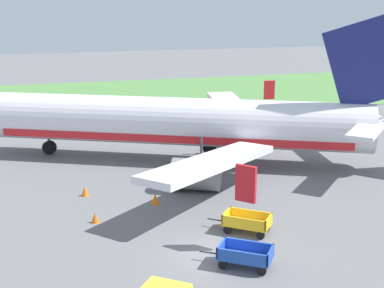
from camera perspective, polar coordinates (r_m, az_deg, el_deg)
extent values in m
plane|color=slate|center=(28.19, 2.27, -11.33)|extent=(220.00, 220.00, 0.00)
cube|color=#518442|center=(72.33, -9.48, 4.74)|extent=(220.00, 28.00, 0.06)
cylinder|color=silver|center=(43.02, -1.85, 2.36)|extent=(28.58, 16.50, 3.70)
cube|color=red|center=(43.25, -1.84, 1.05)|extent=(25.80, 15.01, 0.56)
cube|color=silver|center=(34.53, 2.05, -1.91)|extent=(11.40, 10.62, 1.35)
cube|color=red|center=(27.82, 5.57, -4.09)|extent=(0.88, 0.95, 1.90)
cylinder|color=gray|center=(36.58, 0.45, -3.15)|extent=(3.80, 3.29, 2.10)
cube|color=silver|center=(50.65, 4.67, 3.45)|extent=(3.51, 13.15, 1.35)
cube|color=red|center=(56.71, 7.97, 5.55)|extent=(1.11, 0.28, 1.90)
cylinder|color=gray|center=(49.55, 3.05, 1.62)|extent=(3.80, 3.29, 2.10)
cube|color=navy|center=(41.69, 17.19, 7.94)|extent=(5.53, 2.95, 6.88)
cube|color=silver|center=(39.26, 17.57, 1.36)|extent=(4.91, 4.99, 0.24)
cube|color=silver|center=(45.47, 16.58, 3.20)|extent=(2.51, 5.40, 0.24)
cylinder|color=#4C4C51|center=(46.62, -14.57, 0.88)|extent=(0.20, 0.20, 2.04)
cylinder|color=black|center=(46.87, -14.49, -0.34)|extent=(1.19, 0.89, 1.10)
cylinder|color=#4C4C51|center=(40.86, 0.97, -0.58)|extent=(0.20, 0.20, 2.04)
cylinder|color=black|center=(41.14, 0.97, -1.95)|extent=(1.19, 0.89, 1.10)
cylinder|color=#4C4C51|center=(45.07, 1.85, 0.88)|extent=(0.20, 0.20, 2.04)
cylinder|color=black|center=(45.33, 1.84, -0.38)|extent=(1.19, 0.89, 1.10)
cube|color=#234CB2|center=(26.92, 5.51, -11.57)|extent=(2.85, 2.60, 0.08)
cube|color=#234CB2|center=(26.22, 5.17, -11.56)|extent=(2.09, 1.54, 0.55)
cube|color=#234CB2|center=(27.36, 5.86, -10.40)|extent=(2.09, 1.54, 0.55)
cube|color=#234CB2|center=(27.06, 3.02, -10.63)|extent=(0.90, 1.20, 0.55)
cube|color=#234CB2|center=(26.56, 8.08, -11.29)|extent=(0.90, 1.20, 0.55)
cylinder|color=#2D2D33|center=(27.38, 1.78, -11.13)|extent=(0.86, 0.65, 0.08)
cylinder|color=black|center=(26.77, 3.20, -12.31)|extent=(0.45, 0.39, 0.44)
cylinder|color=black|center=(27.73, 3.87, -11.30)|extent=(0.45, 0.39, 0.44)
cylinder|color=black|center=(26.37, 7.21, -12.85)|extent=(0.45, 0.39, 0.44)
cylinder|color=black|center=(27.35, 7.73, -11.81)|extent=(0.45, 0.39, 0.44)
cube|color=gold|center=(30.59, 5.69, -8.22)|extent=(2.83, 2.66, 0.08)
cube|color=gold|center=(29.90, 5.33, -8.12)|extent=(2.01, 1.64, 0.55)
cube|color=gold|center=(31.05, 6.06, -7.25)|extent=(2.01, 1.64, 0.55)
cube|color=gold|center=(30.81, 3.55, -7.37)|extent=(0.95, 1.16, 0.55)
cube|color=gold|center=(30.18, 7.90, -7.98)|extent=(0.95, 1.16, 0.55)
cylinder|color=#2D2D33|center=(31.13, 2.49, -7.83)|extent=(0.83, 0.69, 0.08)
cylinder|color=black|center=(30.47, 3.65, -8.81)|extent=(0.44, 0.40, 0.44)
cylinder|color=black|center=(31.44, 4.33, -8.05)|extent=(0.44, 0.40, 0.44)
cylinder|color=black|center=(29.97, 7.09, -9.32)|extent=(0.44, 0.40, 0.44)
cylinder|color=black|center=(30.96, 7.66, -8.52)|extent=(0.44, 0.40, 0.44)
cone|color=orange|center=(32.26, -9.96, -7.49)|extent=(0.45, 0.45, 0.59)
cone|color=orange|center=(36.57, -10.99, -4.80)|extent=(0.48, 0.48, 0.63)
cone|color=orange|center=(34.56, -3.81, -5.67)|extent=(0.52, 0.52, 0.68)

